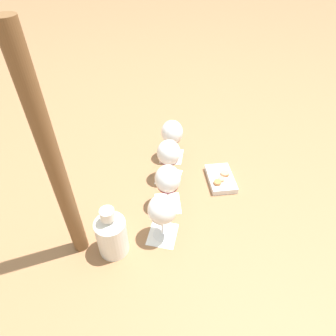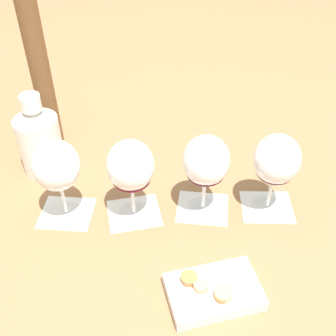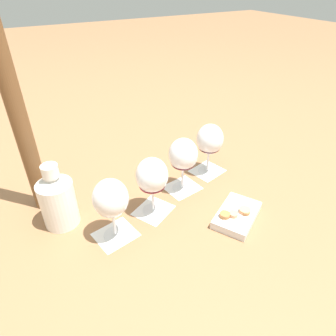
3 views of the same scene
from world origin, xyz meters
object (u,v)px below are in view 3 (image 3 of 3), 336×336
at_px(wine_glass_3, 210,141).
at_px(umbrella_pole, 11,94).
at_px(wine_glass_0, 111,201).
at_px(ceramic_vase, 57,199).
at_px(snack_dish, 237,215).
at_px(wine_glass_2, 183,156).
at_px(wine_glass_1, 152,177).

height_order(wine_glass_3, umbrella_pole, umbrella_pole).
relative_size(wine_glass_0, ceramic_vase, 0.93).
bearing_deg(snack_dish, ceramic_vase, 152.30).
xyz_separation_m(wine_glass_0, wine_glass_2, (0.29, 0.10, 0.00)).
bearing_deg(wine_glass_0, umbrella_pole, 122.56).
relative_size(snack_dish, umbrella_pole, 0.26).
bearing_deg(umbrella_pole, snack_dish, -35.44).
bearing_deg(snack_dish, wine_glass_2, 106.90).
relative_size(wine_glass_3, snack_dish, 0.97).
xyz_separation_m(wine_glass_1, wine_glass_2, (0.14, 0.06, -0.00)).
height_order(wine_glass_0, umbrella_pole, umbrella_pole).
xyz_separation_m(ceramic_vase, snack_dish, (0.47, -0.25, -0.07)).
bearing_deg(wine_glass_3, umbrella_pole, 169.94).
bearing_deg(wine_glass_3, wine_glass_0, -161.77).
height_order(wine_glass_3, snack_dish, wine_glass_3).
xyz_separation_m(wine_glass_0, wine_glass_3, (0.42, 0.14, 0.00)).
relative_size(wine_glass_0, umbrella_pole, 0.26).
relative_size(wine_glass_2, wine_glass_3, 1.00).
bearing_deg(wine_glass_3, wine_glass_1, -160.56).
height_order(wine_glass_1, umbrella_pole, umbrella_pole).
relative_size(wine_glass_0, wine_glass_3, 1.00).
relative_size(wine_glass_1, umbrella_pole, 0.26).
height_order(wine_glass_1, ceramic_vase, ceramic_vase).
relative_size(wine_glass_2, ceramic_vase, 0.93).
distance_m(wine_glass_2, ceramic_vase, 0.41).
relative_size(ceramic_vase, snack_dish, 1.04).
distance_m(ceramic_vase, umbrella_pole, 0.31).
bearing_deg(ceramic_vase, wine_glass_3, 1.07).
xyz_separation_m(wine_glass_2, snack_dish, (0.07, -0.21, -0.11)).
bearing_deg(wine_glass_1, ceramic_vase, 161.31).
xyz_separation_m(wine_glass_0, umbrella_pole, (-0.15, 0.24, 0.24)).
relative_size(wine_glass_1, ceramic_vase, 0.93).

